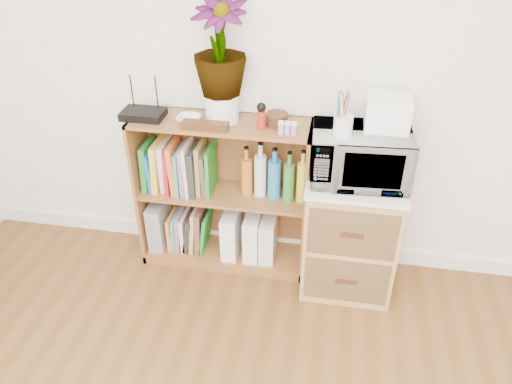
# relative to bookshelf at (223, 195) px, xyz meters

# --- Properties ---
(skirting_board) EXTENTS (4.00, 0.02, 0.10)m
(skirting_board) POSITION_rel_bookshelf_xyz_m (0.35, 0.14, -0.42)
(skirting_board) COLOR white
(skirting_board) RESTS_ON ground
(bookshelf) EXTENTS (1.00, 0.30, 0.95)m
(bookshelf) POSITION_rel_bookshelf_xyz_m (0.00, 0.00, 0.00)
(bookshelf) COLOR brown
(bookshelf) RESTS_ON ground
(wicker_unit) EXTENTS (0.50, 0.45, 0.70)m
(wicker_unit) POSITION_rel_bookshelf_xyz_m (0.75, -0.08, -0.12)
(wicker_unit) COLOR #9E7542
(wicker_unit) RESTS_ON ground
(microwave) EXTENTS (0.52, 0.37, 0.28)m
(microwave) POSITION_rel_bookshelf_xyz_m (0.75, -0.08, 0.38)
(microwave) COLOR white
(microwave) RESTS_ON wicker_unit
(pen_cup) EXTENTS (0.09, 0.09, 0.10)m
(pen_cup) POSITION_rel_bookshelf_xyz_m (0.65, -0.15, 0.57)
(pen_cup) COLOR silver
(pen_cup) RESTS_ON microwave
(small_appliance) EXTENTS (0.22, 0.18, 0.17)m
(small_appliance) POSITION_rel_bookshelf_xyz_m (0.86, -0.02, 0.61)
(small_appliance) COLOR white
(small_appliance) RESTS_ON microwave
(router) EXTENTS (0.23, 0.16, 0.04)m
(router) POSITION_rel_bookshelf_xyz_m (-0.43, -0.02, 0.50)
(router) COLOR black
(router) RESTS_ON bookshelf
(white_bowl) EXTENTS (0.13, 0.13, 0.03)m
(white_bowl) POSITION_rel_bookshelf_xyz_m (-0.17, -0.03, 0.49)
(white_bowl) COLOR white
(white_bowl) RESTS_ON bookshelf
(plant_pot) EXTENTS (0.18, 0.18, 0.15)m
(plant_pot) POSITION_rel_bookshelf_xyz_m (0.01, 0.02, 0.55)
(plant_pot) COLOR silver
(plant_pot) RESTS_ON bookshelf
(potted_plant) EXTENTS (0.28, 0.28, 0.50)m
(potted_plant) POSITION_rel_bookshelf_xyz_m (0.01, 0.02, 0.88)
(potted_plant) COLOR #397B31
(potted_plant) RESTS_ON plant_pot
(trinket_box) EXTENTS (0.25, 0.06, 0.04)m
(trinket_box) POSITION_rel_bookshelf_xyz_m (-0.06, -0.10, 0.49)
(trinket_box) COLOR #3A2310
(trinket_box) RESTS_ON bookshelf
(kokeshi_doll) EXTENTS (0.04, 0.04, 0.10)m
(kokeshi_doll) POSITION_rel_bookshelf_xyz_m (0.23, -0.04, 0.52)
(kokeshi_doll) COLOR #A42014
(kokeshi_doll) RESTS_ON bookshelf
(wooden_bowl) EXTENTS (0.12, 0.12, 0.07)m
(wooden_bowl) POSITION_rel_bookshelf_xyz_m (0.31, 0.01, 0.51)
(wooden_bowl) COLOR #34180E
(wooden_bowl) RESTS_ON bookshelf
(paint_jars) EXTENTS (0.12, 0.04, 0.06)m
(paint_jars) POSITION_rel_bookshelf_xyz_m (0.37, -0.09, 0.51)
(paint_jars) COLOR pink
(paint_jars) RESTS_ON bookshelf
(file_box) EXTENTS (0.09, 0.25, 0.31)m
(file_box) POSITION_rel_bookshelf_xyz_m (-0.42, 0.00, -0.25)
(file_box) COLOR gray
(file_box) RESTS_ON bookshelf
(magazine_holder_left) EXTENTS (0.09, 0.23, 0.29)m
(magazine_holder_left) POSITION_rel_bookshelf_xyz_m (0.04, -0.01, -0.26)
(magazine_holder_left) COLOR white
(magazine_holder_left) RESTS_ON bookshelf
(magazine_holder_mid) EXTENTS (0.09, 0.23, 0.29)m
(magazine_holder_mid) POSITION_rel_bookshelf_xyz_m (0.18, -0.01, -0.26)
(magazine_holder_mid) COLOR silver
(magazine_holder_mid) RESTS_ON bookshelf
(magazine_holder_right) EXTENTS (0.09, 0.22, 0.28)m
(magazine_holder_right) POSITION_rel_bookshelf_xyz_m (0.27, -0.01, -0.27)
(magazine_holder_right) COLOR silver
(magazine_holder_right) RESTS_ON bookshelf
(cookbooks) EXTENTS (0.41, 0.20, 0.31)m
(cookbooks) POSITION_rel_bookshelf_xyz_m (-0.26, 0.00, 0.17)
(cookbooks) COLOR #1F7628
(cookbooks) RESTS_ON bookshelf
(liquor_bottles) EXTENTS (0.38, 0.07, 0.32)m
(liquor_bottles) POSITION_rel_bookshelf_xyz_m (0.29, 0.00, 0.18)
(liquor_bottles) COLOR #B56022
(liquor_bottles) RESTS_ON bookshelf
(lower_books) EXTENTS (0.26, 0.19, 0.29)m
(lower_books) POSITION_rel_bookshelf_xyz_m (-0.23, 0.00, -0.28)
(lower_books) COLOR orange
(lower_books) RESTS_ON bookshelf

